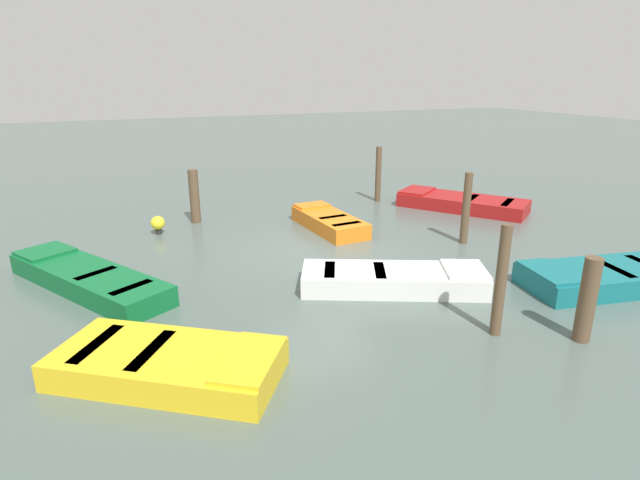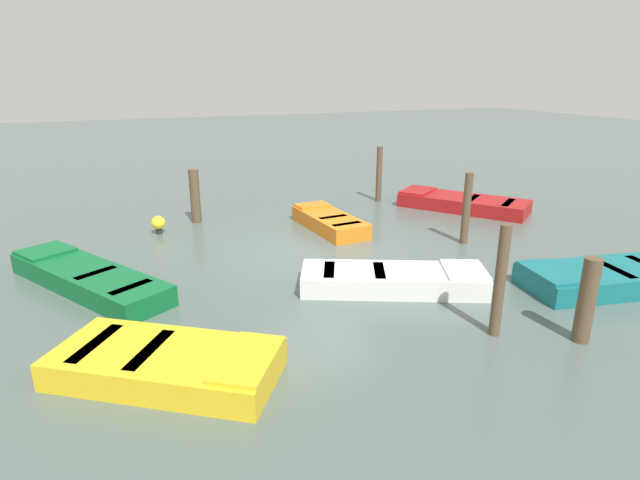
% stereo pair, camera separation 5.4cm
% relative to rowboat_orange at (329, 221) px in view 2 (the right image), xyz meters
% --- Properties ---
extents(ground_plane, '(80.00, 80.00, 0.00)m').
position_rel_rowboat_orange_xyz_m(ground_plane, '(1.01, 1.77, -0.22)').
color(ground_plane, '#4C5B56').
extents(rowboat_orange, '(1.20, 2.72, 0.46)m').
position_rel_rowboat_orange_xyz_m(rowboat_orange, '(0.00, 0.00, 0.00)').
color(rowboat_orange, orange).
rests_on(rowboat_orange, ground_plane).
extents(rowboat_teal, '(3.21, 1.92, 0.46)m').
position_rel_rowboat_orange_xyz_m(rowboat_teal, '(-3.28, 5.69, -0.00)').
color(rowboat_teal, '#14666B').
rests_on(rowboat_teal, ground_plane).
extents(rowboat_white, '(3.66, 2.52, 0.46)m').
position_rel_rowboat_orange_xyz_m(rowboat_white, '(0.47, 4.19, -0.00)').
color(rowboat_white, silver).
rests_on(rowboat_white, ground_plane).
extents(rowboat_yellow, '(3.33, 2.92, 0.46)m').
position_rel_rowboat_orange_xyz_m(rowboat_yellow, '(4.89, 5.58, -0.00)').
color(rowboat_yellow, gold).
rests_on(rowboat_yellow, ground_plane).
extents(rowboat_green, '(3.00, 4.09, 0.46)m').
position_rel_rowboat_orange_xyz_m(rowboat_green, '(5.96, 1.77, -0.00)').
color(rowboat_green, '#0F602D').
rests_on(rowboat_green, ground_plane).
extents(rowboat_red, '(3.33, 3.89, 0.46)m').
position_rel_rowboat_orange_xyz_m(rowboat_red, '(-4.61, -0.31, -0.00)').
color(rowboat_red, maroon).
rests_on(rowboat_red, ground_plane).
extents(mooring_piling_mid_left, '(0.27, 0.27, 1.49)m').
position_rel_rowboat_orange_xyz_m(mooring_piling_mid_left, '(3.17, -2.07, 0.53)').
color(mooring_piling_mid_left, brown).
rests_on(mooring_piling_mid_left, ground_plane).
extents(mooring_piling_far_left, '(0.19, 0.19, 1.77)m').
position_rel_rowboat_orange_xyz_m(mooring_piling_far_left, '(-2.77, -2.28, 0.67)').
color(mooring_piling_far_left, brown).
rests_on(mooring_piling_far_left, ground_plane).
extents(mooring_piling_near_left, '(0.26, 0.26, 1.38)m').
position_rel_rowboat_orange_xyz_m(mooring_piling_near_left, '(-1.21, 7.06, 0.48)').
color(mooring_piling_near_left, brown).
rests_on(mooring_piling_near_left, ground_plane).
extents(mooring_piling_far_right, '(0.18, 0.18, 1.84)m').
position_rel_rowboat_orange_xyz_m(mooring_piling_far_right, '(-0.10, 6.37, 0.71)').
color(mooring_piling_far_right, brown).
rests_on(mooring_piling_far_right, ground_plane).
extents(mooring_piling_center, '(0.19, 0.19, 1.76)m').
position_rel_rowboat_orange_xyz_m(mooring_piling_center, '(-2.59, 2.38, 0.66)').
color(mooring_piling_center, brown).
rests_on(mooring_piling_center, ground_plane).
extents(marker_buoy, '(0.36, 0.36, 0.48)m').
position_rel_rowboat_orange_xyz_m(marker_buoy, '(4.28, -1.35, 0.07)').
color(marker_buoy, '#262626').
rests_on(marker_buoy, ground_plane).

